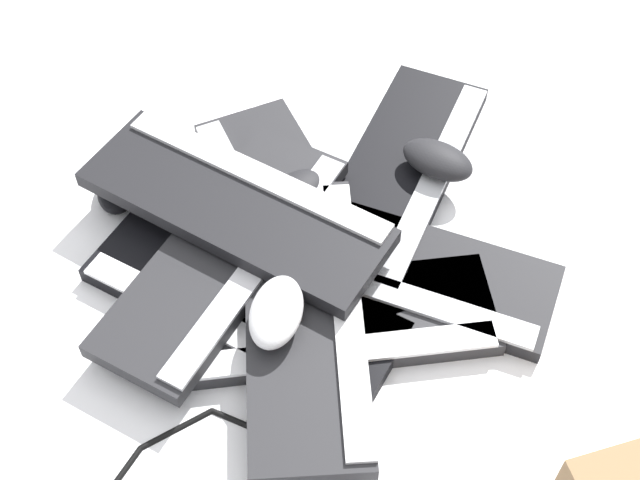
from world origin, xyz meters
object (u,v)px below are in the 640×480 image
(keyboard_2, at_px, (291,215))
(mouse_1, at_px, (294,194))
(mouse_0, at_px, (276,312))
(keyboard_0, at_px, (396,266))
(keyboard_6, at_px, (226,253))
(keyboard_7, at_px, (236,205))
(mouse_3, at_px, (120,185))
(mouse_5, at_px, (263,200))
(keyboard_4, at_px, (330,322))
(mouse_2, at_px, (438,160))
(keyboard_1, at_px, (400,175))
(keyboard_5, at_px, (306,317))
(keyboard_3, at_px, (242,302))

(keyboard_2, bearing_deg, mouse_1, 81.93)
(mouse_0, bearing_deg, keyboard_0, 138.10)
(keyboard_6, height_order, mouse_0, mouse_0)
(keyboard_7, distance_m, mouse_3, 0.21)
(mouse_5, bearing_deg, keyboard_4, -21.13)
(mouse_0, bearing_deg, mouse_5, -161.17)
(keyboard_2, bearing_deg, mouse_2, 36.40)
(keyboard_4, height_order, mouse_5, mouse_5)
(mouse_0, bearing_deg, mouse_3, -125.49)
(keyboard_4, relative_size, mouse_0, 4.21)
(keyboard_2, distance_m, mouse_0, 0.22)
(keyboard_6, bearing_deg, keyboard_1, 51.24)
(keyboard_2, distance_m, keyboard_5, 0.20)
(mouse_1, relative_size, mouse_3, 1.00)
(keyboard_3, height_order, keyboard_4, same)
(keyboard_0, bearing_deg, keyboard_4, -118.10)
(keyboard_4, height_order, keyboard_7, keyboard_7)
(keyboard_3, bearing_deg, mouse_1, 84.24)
(keyboard_7, relative_size, mouse_0, 4.21)
(keyboard_2, height_order, keyboard_4, same)
(keyboard_5, height_order, mouse_5, mouse_5)
(keyboard_0, xyz_separation_m, mouse_3, (-0.43, 0.02, 0.01))
(keyboard_4, xyz_separation_m, mouse_5, (-0.14, 0.15, 0.04))
(keyboard_0, distance_m, keyboard_2, 0.17)
(mouse_0, xyz_separation_m, mouse_5, (-0.09, 0.19, -0.03))
(mouse_0, height_order, mouse_5, mouse_0)
(keyboard_4, bearing_deg, mouse_0, -142.05)
(mouse_2, bearing_deg, mouse_5, 48.35)
(mouse_2, bearing_deg, keyboard_5, 86.19)
(keyboard_6, bearing_deg, mouse_1, 64.94)
(keyboard_5, relative_size, keyboard_7, 1.00)
(keyboard_1, height_order, keyboard_3, same)
(keyboard_1, height_order, mouse_0, mouse_0)
(mouse_0, xyz_separation_m, mouse_1, (-0.05, 0.21, -0.03))
(keyboard_3, bearing_deg, keyboard_4, 2.00)
(keyboard_2, bearing_deg, keyboard_7, -140.48)
(mouse_1, xyz_separation_m, mouse_5, (-0.04, -0.02, 0.00))
(keyboard_0, distance_m, keyboard_7, 0.24)
(mouse_1, bearing_deg, keyboard_0, -79.85)
(keyboard_0, distance_m, keyboard_1, 0.17)
(keyboard_2, xyz_separation_m, keyboard_6, (-0.06, -0.11, 0.03))
(mouse_2, bearing_deg, mouse_0, 82.82)
(keyboard_6, bearing_deg, keyboard_3, -52.67)
(keyboard_0, relative_size, mouse_0, 4.10)
(mouse_0, height_order, mouse_1, mouse_0)
(keyboard_6, relative_size, mouse_3, 4.20)
(keyboard_7, xyz_separation_m, mouse_1, (0.06, 0.06, -0.02))
(keyboard_1, bearing_deg, keyboard_7, -138.15)
(keyboard_5, height_order, mouse_3, keyboard_5)
(keyboard_1, xyz_separation_m, mouse_5, (-0.17, -0.14, 0.04))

